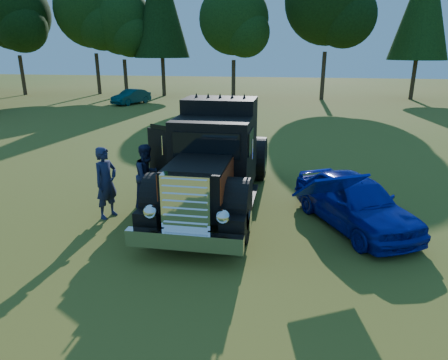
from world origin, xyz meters
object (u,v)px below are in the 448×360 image
Objects in this scene: diamond_t_truck at (214,164)px; spectator_near at (106,183)px; distant_teal_car at (131,97)px; spectator_far at (148,176)px; hotrod_coupe at (354,201)px.

diamond_t_truck is 2.96m from spectator_near.
distant_teal_car is at bearing 117.92° from diamond_t_truck.
spectator_near is 1.24m from spectator_far.
hotrod_coupe is 26.44m from distant_teal_car.
diamond_t_truck is at bearing -51.89° from spectator_far.
distant_teal_car is (-11.19, 21.12, -0.69)m from diamond_t_truck.
hotrod_coupe is 6.46m from spectator_near.
spectator_near reaches higher than distant_teal_car.
spectator_near is (-2.69, -1.22, -0.31)m from diamond_t_truck.
diamond_t_truck is 1.99× the size of distant_teal_car.
hotrod_coupe reaches higher than spectator_far.
diamond_t_truck is at bearing 169.52° from hotrod_coupe.
spectator_far reaches higher than distant_teal_car.
spectator_far is 23.34m from distant_teal_car.
spectator_far is (-5.62, 0.42, 0.23)m from hotrod_coupe.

